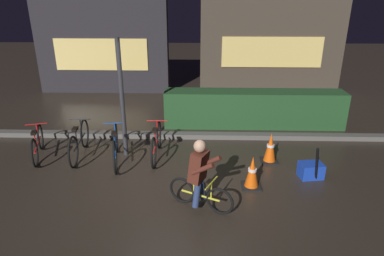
% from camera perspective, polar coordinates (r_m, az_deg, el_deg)
% --- Properties ---
extents(ground_plane, '(40.00, 40.00, 0.00)m').
position_cam_1_polar(ground_plane, '(6.55, -1.92, -9.28)').
color(ground_plane, '#2D261E').
extents(sidewalk_curb, '(12.00, 0.24, 0.12)m').
position_cam_1_polar(sidewalk_curb, '(8.48, -1.05, -1.26)').
color(sidewalk_curb, '#56544F').
rests_on(sidewalk_curb, ground).
extents(hedge_row, '(4.80, 0.70, 0.98)m').
position_cam_1_polar(hedge_row, '(9.28, 10.39, 3.24)').
color(hedge_row, '#214723').
rests_on(hedge_row, ground).
extents(storefront_left, '(4.67, 0.54, 4.01)m').
position_cam_1_polar(storefront_left, '(12.68, -15.06, 14.77)').
color(storefront_left, '#262328').
rests_on(storefront_left, ground).
extents(storefront_right, '(5.23, 0.54, 4.61)m').
position_cam_1_polar(storefront_right, '(13.10, 13.50, 16.41)').
color(storefront_right, '#42382D').
rests_on(storefront_right, ground).
extents(street_post, '(0.10, 0.10, 2.58)m').
position_cam_1_polar(street_post, '(7.31, -11.77, 4.71)').
color(street_post, '#2D2D33').
rests_on(street_post, ground).
extents(parked_bike_leftmost, '(0.55, 1.46, 0.70)m').
position_cam_1_polar(parked_bike_leftmost, '(8.13, -24.71, -2.43)').
color(parked_bike_leftmost, black).
rests_on(parked_bike_leftmost, ground).
extents(parked_bike_left_mid, '(0.46, 1.69, 0.78)m').
position_cam_1_polar(parked_bike_left_mid, '(7.82, -18.56, -2.17)').
color(parked_bike_left_mid, black).
rests_on(parked_bike_left_mid, ground).
extents(parked_bike_center_left, '(0.49, 1.69, 0.79)m').
position_cam_1_polar(parked_bike_center_left, '(7.35, -12.81, -3.05)').
color(parked_bike_center_left, black).
rests_on(parked_bike_center_left, ground).
extents(parked_bike_center_right, '(0.46, 1.66, 0.76)m').
position_cam_1_polar(parked_bike_center_right, '(7.43, -6.06, -2.44)').
color(parked_bike_center_right, black).
rests_on(parked_bike_center_right, ground).
extents(traffic_cone_near, '(0.36, 0.36, 0.63)m').
position_cam_1_polar(traffic_cone_near, '(6.37, 10.16, -7.43)').
color(traffic_cone_near, black).
rests_on(traffic_cone_near, ground).
extents(traffic_cone_far, '(0.36, 0.36, 0.66)m').
position_cam_1_polar(traffic_cone_far, '(7.38, 13.13, -3.34)').
color(traffic_cone_far, black).
rests_on(traffic_cone_far, ground).
extents(blue_crate, '(0.48, 0.38, 0.30)m').
position_cam_1_polar(blue_crate, '(7.07, 19.47, -6.76)').
color(blue_crate, '#193DB7').
rests_on(blue_crate, ground).
extents(cyclist, '(1.09, 0.66, 1.25)m').
position_cam_1_polar(cyclist, '(5.56, 1.35, -7.83)').
color(cyclist, black).
rests_on(cyclist, ground).
extents(closed_umbrella, '(0.22, 0.34, 0.81)m').
position_cam_1_polar(closed_umbrella, '(6.74, 20.36, -5.86)').
color(closed_umbrella, black).
rests_on(closed_umbrella, ground).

